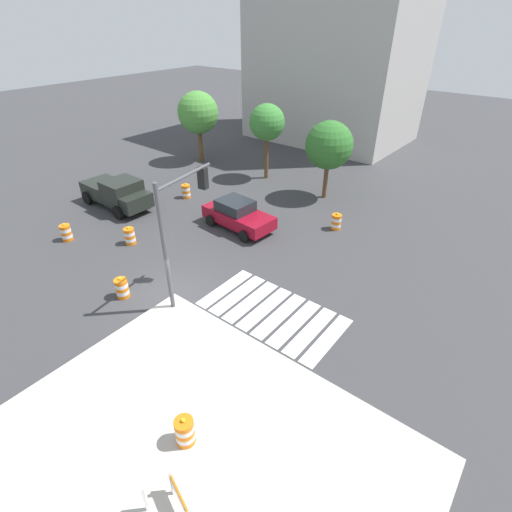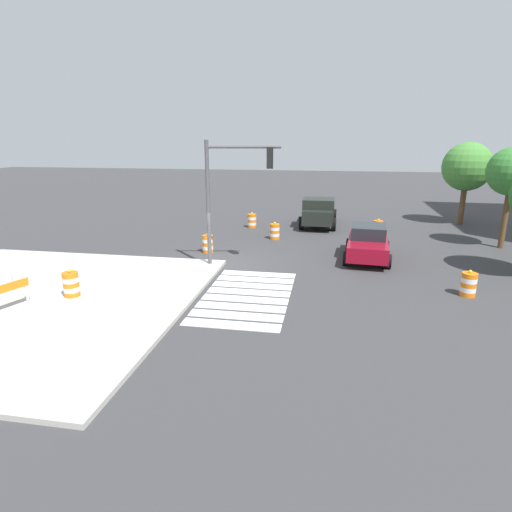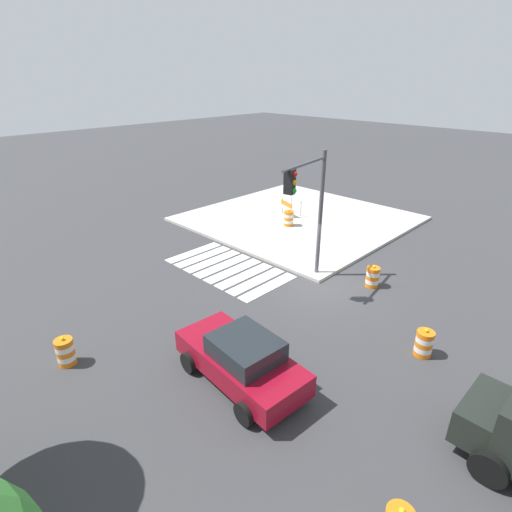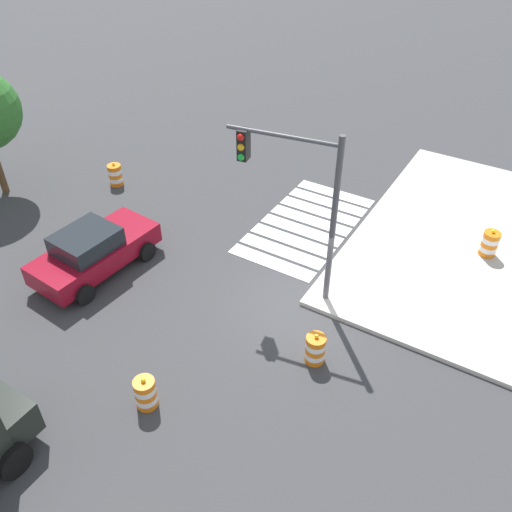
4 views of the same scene
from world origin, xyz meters
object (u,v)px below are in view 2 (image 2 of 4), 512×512
at_px(sports_car, 368,243).
at_px(street_tree_streetside_near, 512,172).
at_px(traffic_barrel_on_sidewalk, 71,284).
at_px(traffic_barrel_median_near, 208,244).
at_px(traffic_barrel_median_far, 252,221).
at_px(construction_barricade, 8,291).
at_px(pickup_truck, 319,212).
at_px(traffic_barrel_far_curb, 469,284).
at_px(traffic_barrel_crosswalk_end, 378,228).
at_px(traffic_light_pole, 233,181).
at_px(traffic_barrel_near_corner, 275,232).
at_px(street_tree_streetside_far, 467,167).

xyz_separation_m(sports_car, street_tree_streetside_near, (-3.44, 7.29, 3.22)).
bearing_deg(traffic_barrel_on_sidewalk, traffic_barrel_median_near, 157.40).
bearing_deg(traffic_barrel_median_near, traffic_barrel_on_sidewalk, -22.60).
xyz_separation_m(traffic_barrel_median_far, construction_barricade, (15.15, -5.64, 0.27)).
xyz_separation_m(pickup_truck, traffic_barrel_far_curb, (12.24, 5.94, -0.52)).
relative_size(traffic_barrel_crosswalk_end, street_tree_streetside_near, 0.19).
bearing_deg(traffic_light_pole, street_tree_streetside_near, 113.54).
height_order(sports_car, traffic_barrel_crosswalk_end, sports_car).
relative_size(sports_car, traffic_barrel_near_corner, 4.35).
distance_m(traffic_barrel_near_corner, traffic_barrel_median_far, 3.59).
height_order(sports_car, traffic_barrel_median_far, sports_car).
relative_size(sports_car, traffic_barrel_on_sidewalk, 4.35).
distance_m(traffic_barrel_median_near, street_tree_streetside_far, 18.49).
relative_size(traffic_barrel_far_curb, street_tree_streetside_far, 0.19).
bearing_deg(traffic_barrel_median_near, traffic_barrel_crosswalk_end, 122.00).
bearing_deg(traffic_barrel_far_curb, construction_barricade, -75.17).
xyz_separation_m(construction_barricade, traffic_light_pole, (-6.36, 6.44, 3.19)).
relative_size(sports_car, traffic_barrel_median_far, 4.35).
relative_size(traffic_light_pole, street_tree_streetside_far, 1.00).
relative_size(traffic_light_pole, street_tree_streetside_near, 1.03).
xyz_separation_m(traffic_barrel_far_curb, traffic_barrel_on_sidewalk, (2.92, -14.38, 0.15)).
bearing_deg(traffic_barrel_median_near, traffic_barrel_near_corner, 139.67).
bearing_deg(traffic_barrel_near_corner, pickup_truck, 151.04).
bearing_deg(street_tree_streetside_far, sports_car, -35.02).
height_order(traffic_barrel_far_curb, street_tree_streetside_near, street_tree_streetside_near).
xyz_separation_m(traffic_barrel_median_near, traffic_barrel_median_far, (-6.60, 1.11, 0.00)).
bearing_deg(traffic_barrel_far_curb, traffic_barrel_median_near, -110.90).
xyz_separation_m(traffic_barrel_near_corner, traffic_light_pole, (5.75, -1.11, 3.46)).
relative_size(pickup_truck, traffic_barrel_median_far, 5.08).
height_order(pickup_truck, traffic_light_pole, traffic_light_pole).
relative_size(construction_barricade, street_tree_streetside_far, 0.26).
height_order(pickup_truck, traffic_barrel_far_curb, pickup_truck).
relative_size(traffic_barrel_median_far, street_tree_streetside_near, 0.19).
bearing_deg(street_tree_streetside_far, traffic_barrel_on_sidewalk, -45.95).
bearing_deg(traffic_barrel_median_far, traffic_barrel_crosswalk_end, 83.38).
distance_m(traffic_barrel_crosswalk_end, traffic_barrel_far_curb, 10.27).
height_order(traffic_barrel_on_sidewalk, street_tree_streetside_far, street_tree_streetside_far).
distance_m(construction_barricade, street_tree_streetside_near, 23.53).
xyz_separation_m(sports_car, traffic_barrel_crosswalk_end, (-5.46, 1.05, -0.36)).
height_order(traffic_barrel_near_corner, street_tree_streetside_far, street_tree_streetside_far).
height_order(traffic_barrel_median_near, construction_barricade, construction_barricade).
bearing_deg(traffic_barrel_on_sidewalk, pickup_truck, 150.87).
bearing_deg(traffic_barrel_near_corner, traffic_barrel_on_sidewalk, -29.20).
bearing_deg(street_tree_streetside_near, pickup_truck, -113.22).
distance_m(sports_car, street_tree_streetside_far, 12.57).
bearing_deg(construction_barricade, traffic_barrel_crosswalk_end, 136.26).
distance_m(traffic_barrel_median_near, traffic_barrel_far_curb, 12.16).
height_order(sports_car, street_tree_streetside_near, street_tree_streetside_near).
distance_m(traffic_barrel_near_corner, traffic_light_pole, 6.80).
relative_size(traffic_barrel_near_corner, traffic_barrel_median_near, 1.00).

